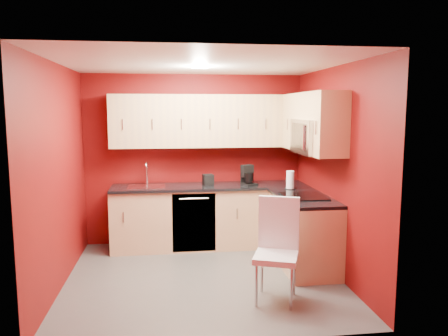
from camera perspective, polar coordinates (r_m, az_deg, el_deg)
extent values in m
plane|color=#454341|center=(5.37, -2.72, -14.09)|extent=(3.20, 3.20, 0.00)
plane|color=white|center=(5.02, -2.90, 13.48)|extent=(3.20, 3.20, 0.00)
plane|color=#620A09|center=(6.53, -3.89, 1.13)|extent=(3.20, 0.00, 3.20)
plane|color=#620A09|center=(3.58, -0.84, -4.30)|extent=(3.20, 0.00, 3.20)
plane|color=#620A09|center=(5.17, -20.78, -1.08)|extent=(0.00, 3.00, 3.00)
plane|color=#620A09|center=(5.41, 14.32, -0.44)|extent=(0.00, 3.00, 3.00)
cube|color=tan|center=(6.40, -1.85, -6.42)|extent=(2.80, 0.60, 0.87)
cube|color=tan|center=(5.71, 10.29, -8.27)|extent=(0.60, 1.30, 0.87)
cube|color=black|center=(6.29, -1.85, -2.43)|extent=(2.80, 0.63, 0.04)
cube|color=black|center=(5.59, 10.30, -3.83)|extent=(0.63, 1.27, 0.04)
cube|color=tan|center=(6.33, -2.01, 6.16)|extent=(2.80, 0.35, 0.75)
cube|color=tan|center=(6.12, 9.96, 6.00)|extent=(0.35, 0.57, 0.75)
cube|color=tan|center=(5.03, 13.91, 5.55)|extent=(0.35, 0.22, 0.75)
cube|color=tan|center=(5.49, 12.10, 7.96)|extent=(0.35, 0.76, 0.33)
cube|color=silver|center=(5.49, 11.75, 4.05)|extent=(0.40, 0.76, 0.42)
cube|color=black|center=(5.43, 9.85, 4.06)|extent=(0.02, 0.62, 0.33)
cylinder|color=silver|center=(5.21, 10.38, 3.89)|extent=(0.02, 0.02, 0.29)
cube|color=black|center=(5.55, 10.37, -3.65)|extent=(0.50, 0.55, 0.01)
cube|color=silver|center=(6.26, -10.09, -2.45)|extent=(0.52, 0.42, 0.02)
cylinder|color=silver|center=(6.43, -10.04, -0.96)|extent=(0.02, 0.02, 0.26)
torus|color=silver|center=(6.34, -10.09, 0.11)|extent=(0.02, 0.16, 0.16)
cylinder|color=silver|center=(6.28, -10.11, -0.51)|extent=(0.02, 0.02, 0.12)
cube|color=black|center=(6.10, -3.93, -7.14)|extent=(0.60, 0.02, 0.82)
cylinder|color=white|center=(5.31, -3.17, 12.99)|extent=(0.20, 0.20, 0.01)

